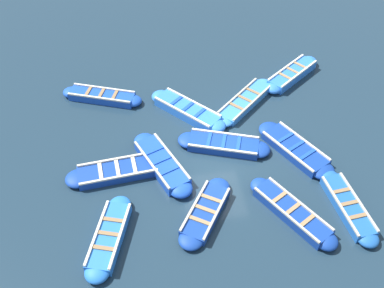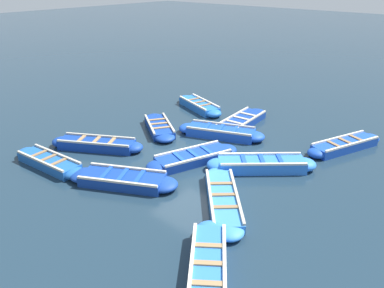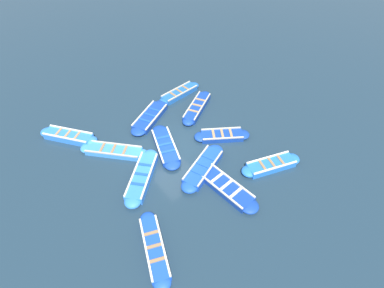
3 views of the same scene
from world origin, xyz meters
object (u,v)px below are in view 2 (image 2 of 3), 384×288
boat_outer_left (208,270)px  boat_end_of_row (97,144)px  boat_broadside (345,145)px  boat_inner_gap (261,165)px  boat_near_quay (221,132)px  boat_mid_row (241,122)px  boat_outer_right (123,180)px  boat_drifting (193,158)px  boat_bow_out (49,162)px  boat_far_corner (159,127)px  boat_alongside (199,106)px  boat_centre (223,199)px

boat_outer_left → boat_end_of_row: size_ratio=0.92×
boat_broadside → boat_inner_gap: boat_inner_gap is taller
boat_end_of_row → boat_near_quay: boat_near_quay is taller
boat_mid_row → boat_outer_right: size_ratio=1.07×
boat_drifting → boat_end_of_row: bearing=114.5°
boat_mid_row → boat_near_quay: (-1.65, -0.08, 0.03)m
boat_end_of_row → boat_outer_right: bearing=-110.5°
boat_bow_out → boat_near_quay: boat_near_quay is taller
boat_mid_row → boat_drifting: bearing=-170.2°
boat_mid_row → boat_end_of_row: size_ratio=1.10×
boat_drifting → boat_mid_row: bearing=9.8°
boat_outer_right → boat_bow_out: bearing=107.4°
boat_outer_left → boat_outer_right: size_ratio=0.90×
boat_far_corner → boat_alongside: bearing=8.4°
boat_alongside → boat_drifting: bearing=-142.1°
boat_end_of_row → boat_near_quay: size_ratio=0.96×
boat_far_corner → boat_outer_right: size_ratio=0.86×
boat_far_corner → boat_alongside: (3.26, 0.48, 0.03)m
boat_broadside → boat_drifting: (-4.63, 3.74, -0.01)m
boat_bow_out → boat_outer_left: (-0.47, -7.54, 0.03)m
boat_alongside → boat_inner_gap: bearing=-121.2°
boat_bow_out → boat_broadside: 11.03m
boat_mid_row → boat_near_quay: 1.65m
boat_far_corner → boat_outer_left: 8.80m
boat_inner_gap → boat_bow_out: bearing=129.0°
boat_drifting → boat_end_of_row: 3.90m
boat_broadside → boat_near_quay: bearing=116.0°
boat_centre → boat_broadside: (6.09, -1.32, 0.02)m
boat_outer_left → boat_inner_gap: bearing=18.8°
boat_broadside → boat_near_quay: 4.87m
boat_centre → boat_alongside: (6.00, 5.96, 0.03)m
boat_mid_row → boat_bow_out: 8.26m
boat_outer_left → boat_far_corner: bearing=52.6°
boat_broadside → boat_inner_gap: size_ratio=1.07×
boat_far_corner → boat_drifting: bearing=-112.8°
boat_drifting → boat_inner_gap: bearing=-63.4°
boat_bow_out → boat_near_quay: bearing=-26.0°
boat_bow_out → boat_centre: bearing=-70.5°
boat_mid_row → boat_near_quay: boat_near_quay is taller
boat_mid_row → boat_outer_left: 9.43m
boat_far_corner → boat_end_of_row: (-2.90, 0.49, 0.03)m
boat_broadside → boat_near_quay: (-2.13, 4.38, 0.02)m
boat_near_quay → boat_end_of_row: bearing=144.7°
boat_centre → boat_alongside: boat_alongside is taller
boat_drifting → boat_far_corner: bearing=67.2°
boat_drifting → boat_near_quay: boat_near_quay is taller
boat_drifting → boat_alongside: size_ratio=1.09×
boat_far_corner → boat_outer_right: boat_outer_right is taller
boat_end_of_row → boat_mid_row: bearing=-26.2°
boat_near_quay → boat_broadside: bearing=-64.0°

